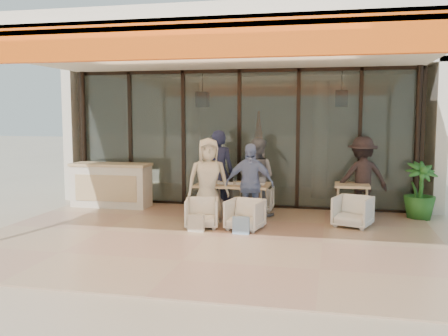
# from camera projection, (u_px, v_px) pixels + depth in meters

# --- Properties ---
(ground) EXTENTS (70.00, 70.00, 0.00)m
(ground) POSITION_uv_depth(u_px,v_px,m) (208.00, 238.00, 8.83)
(ground) COLOR #C6B293
(ground) RESTS_ON ground
(terrace_floor) EXTENTS (8.00, 6.00, 0.01)m
(terrace_floor) POSITION_uv_depth(u_px,v_px,m) (207.00, 237.00, 8.83)
(terrace_floor) COLOR tan
(terrace_floor) RESTS_ON ground
(terrace_structure) EXTENTS (8.00, 6.00, 3.40)m
(terrace_structure) POSITION_uv_depth(u_px,v_px,m) (203.00, 49.00, 8.22)
(terrace_structure) COLOR silver
(terrace_structure) RESTS_ON ground
(glass_storefront) EXTENTS (8.08, 0.10, 3.20)m
(glass_storefront) POSITION_uv_depth(u_px,v_px,m) (239.00, 139.00, 11.57)
(glass_storefront) COLOR #9EADA3
(glass_storefront) RESTS_ON ground
(interior_block) EXTENTS (9.05, 3.62, 3.52)m
(interior_block) POSITION_uv_depth(u_px,v_px,m) (255.00, 112.00, 13.75)
(interior_block) COLOR silver
(interior_block) RESTS_ON ground
(host_counter) EXTENTS (1.85, 0.65, 1.04)m
(host_counter) POSITION_uv_depth(u_px,v_px,m) (111.00, 185.00, 11.63)
(host_counter) COLOR silver
(host_counter) RESTS_ON ground
(dining_table) EXTENTS (1.50, 0.90, 0.93)m
(dining_table) POSITION_uv_depth(u_px,v_px,m) (233.00, 186.00, 10.34)
(dining_table) COLOR #D7B683
(dining_table) RESTS_ON ground
(chair_far_left) EXTENTS (0.73, 0.69, 0.69)m
(chair_far_left) POSITION_uv_depth(u_px,v_px,m) (223.00, 195.00, 11.38)
(chair_far_left) COLOR white
(chair_far_left) RESTS_ON ground
(chair_far_right) EXTENTS (0.60, 0.57, 0.62)m
(chair_far_right) POSITION_uv_depth(u_px,v_px,m) (260.00, 198.00, 11.21)
(chair_far_right) COLOR white
(chair_far_right) RESTS_ON ground
(chair_near_left) EXTENTS (0.73, 0.69, 0.64)m
(chair_near_left) POSITION_uv_depth(u_px,v_px,m) (202.00, 212.00, 9.54)
(chair_near_left) COLOR white
(chair_near_left) RESTS_ON ground
(chair_near_right) EXTENTS (0.74, 0.70, 0.65)m
(chair_near_right) POSITION_uv_depth(u_px,v_px,m) (245.00, 213.00, 9.36)
(chair_near_right) COLOR white
(chair_near_right) RESTS_ON ground
(diner_navy) EXTENTS (0.71, 0.49, 1.84)m
(diner_navy) POSITION_uv_depth(u_px,v_px,m) (218.00, 172.00, 10.84)
(diner_navy) COLOR #181B35
(diner_navy) RESTS_ON ground
(diner_grey) EXTENTS (0.95, 0.82, 1.67)m
(diner_grey) POSITION_uv_depth(u_px,v_px,m) (257.00, 177.00, 10.66)
(diner_grey) COLOR slate
(diner_grey) RESTS_ON ground
(diner_cream) EXTENTS (0.97, 0.80, 1.71)m
(diner_cream) POSITION_uv_depth(u_px,v_px,m) (208.00, 181.00, 9.97)
(diner_cream) COLOR beige
(diner_cream) RESTS_ON ground
(diner_periwinkle) EXTENTS (0.99, 0.51, 1.61)m
(diner_periwinkle) POSITION_uv_depth(u_px,v_px,m) (250.00, 184.00, 9.79)
(diner_periwinkle) COLOR #748CC2
(diner_periwinkle) RESTS_ON ground
(tote_bag_cream) EXTENTS (0.30, 0.10, 0.34)m
(tote_bag_cream) POSITION_uv_depth(u_px,v_px,m) (196.00, 224.00, 9.17)
(tote_bag_cream) COLOR silver
(tote_bag_cream) RESTS_ON ground
(tote_bag_blue) EXTENTS (0.30, 0.10, 0.34)m
(tote_bag_blue) POSITION_uv_depth(u_px,v_px,m) (241.00, 226.00, 8.99)
(tote_bag_blue) COLOR #99BFD8
(tote_bag_blue) RESTS_ON ground
(side_table) EXTENTS (0.70, 0.70, 0.74)m
(side_table) POSITION_uv_depth(u_px,v_px,m) (352.00, 189.00, 10.28)
(side_table) COLOR #D7B683
(side_table) RESTS_ON ground
(side_chair) EXTENTS (0.82, 0.80, 0.68)m
(side_chair) POSITION_uv_depth(u_px,v_px,m) (353.00, 210.00, 9.59)
(side_chair) COLOR white
(side_chair) RESTS_ON ground
(standing_woman) EXTENTS (1.24, 0.92, 1.71)m
(standing_woman) POSITION_uv_depth(u_px,v_px,m) (362.00, 177.00, 10.49)
(standing_woman) COLOR black
(standing_woman) RESTS_ON ground
(potted_palm) EXTENTS (0.86, 0.86, 1.19)m
(potted_palm) POSITION_uv_depth(u_px,v_px,m) (420.00, 191.00, 10.34)
(potted_palm) COLOR #1E5919
(potted_palm) RESTS_ON ground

